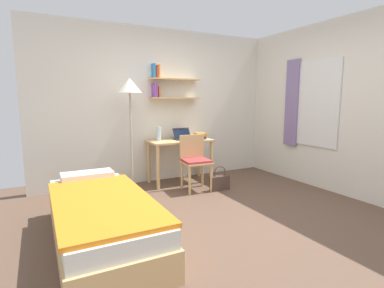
% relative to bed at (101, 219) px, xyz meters
% --- Properties ---
extents(ground_plane, '(5.28, 5.28, 0.00)m').
position_rel_bed_xyz_m(ground_plane, '(1.48, -0.08, -0.24)').
color(ground_plane, brown).
extents(wall_back, '(4.40, 0.27, 2.60)m').
position_rel_bed_xyz_m(wall_back, '(1.48, 1.94, 1.07)').
color(wall_back, silver).
rests_on(wall_back, ground_plane).
extents(wall_right, '(0.10, 4.40, 2.60)m').
position_rel_bed_xyz_m(wall_right, '(3.51, -0.04, 1.06)').
color(wall_right, silver).
rests_on(wall_right, ground_plane).
extents(bed, '(0.87, 2.05, 0.54)m').
position_rel_bed_xyz_m(bed, '(0.00, 0.00, 0.00)').
color(bed, tan).
rests_on(bed, ground_plane).
extents(desk, '(1.08, 0.54, 0.74)m').
position_rel_bed_xyz_m(desk, '(1.64, 1.62, 0.36)').
color(desk, tan).
rests_on(desk, ground_plane).
extents(desk_chair, '(0.46, 0.43, 0.86)m').
position_rel_bed_xyz_m(desk_chair, '(1.66, 1.12, 0.25)').
color(desk_chair, tan).
rests_on(desk_chair, ground_plane).
extents(standing_lamp, '(0.36, 0.36, 1.73)m').
position_rel_bed_xyz_m(standing_lamp, '(0.76, 1.52, 1.28)').
color(standing_lamp, '#B2A893').
rests_on(standing_lamp, ground_plane).
extents(laptop, '(0.32, 0.21, 0.19)m').
position_rel_bed_xyz_m(laptop, '(1.71, 1.66, 0.55)').
color(laptop, black).
rests_on(laptop, desk).
extents(water_bottle, '(0.07, 0.07, 0.24)m').
position_rel_bed_xyz_m(water_bottle, '(1.27, 1.65, 0.61)').
color(water_bottle, silver).
rests_on(water_bottle, desk).
extents(book_stack, '(0.19, 0.26, 0.11)m').
position_rel_bed_xyz_m(book_stack, '(2.01, 1.57, 0.55)').
color(book_stack, '#3384C6').
rests_on(book_stack, desk).
extents(handbag, '(0.31, 0.11, 0.39)m').
position_rel_bed_xyz_m(handbag, '(1.99, 0.90, -0.11)').
color(handbag, '#4C382D').
rests_on(handbag, ground_plane).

